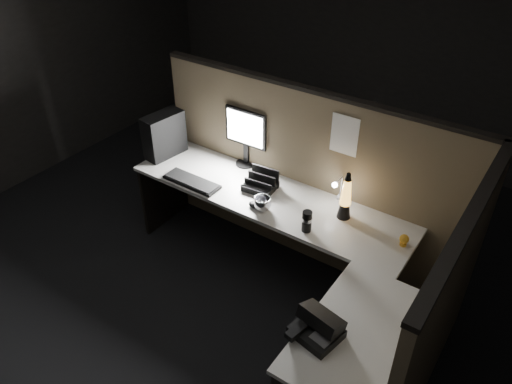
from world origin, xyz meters
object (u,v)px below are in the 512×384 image
Objects in this scene: pc_tower at (164,135)px; monitor at (246,132)px; desk_phone at (317,326)px; lava_lamp at (345,199)px; keyboard at (192,182)px.

monitor is at bearing 30.10° from pc_tower.
monitor is 1.69× the size of desk_phone.
lava_lamp is at bearing 119.92° from desk_phone.
monitor is 1.32× the size of lava_lamp.
lava_lamp is (1.67, 0.07, -0.03)m from pc_tower.
monitor is 1.02× the size of keyboard.
desk_phone is at bearing -25.76° from keyboard.
pc_tower is 1.02× the size of lava_lamp.
pc_tower reaches higher than desk_phone.
keyboard is 1.71m from desk_phone.
keyboard is 1.66× the size of desk_phone.
monitor is 1.85m from desk_phone.
monitor reaches higher than keyboard.
monitor is 0.60m from keyboard.
desk_phone is at bearing -71.39° from lava_lamp.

